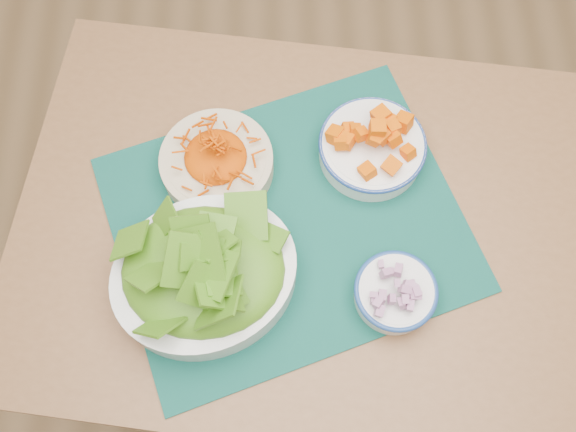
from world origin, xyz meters
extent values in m
cube|color=brown|center=(0.17, 0.30, 0.73)|extent=(1.16, 0.86, 0.04)
cylinder|color=brown|center=(-0.34, 0.08, 0.35)|extent=(0.06, 0.06, 0.71)
cylinder|color=brown|center=(-0.25, 0.66, 0.35)|extent=(0.06, 0.06, 0.71)
cylinder|color=brown|center=(0.68, 0.52, 0.35)|extent=(0.06, 0.06, 0.71)
cube|color=#06302A|center=(0.10, 0.31, 0.75)|extent=(0.67, 0.61, 0.00)
cylinder|color=beige|center=(-0.02, 0.41, 0.78)|extent=(0.24, 0.24, 0.04)
ellipsoid|color=#D34B00|center=(-0.02, 0.41, 0.81)|extent=(0.17, 0.17, 0.03)
cylinder|color=white|center=(0.24, 0.43, 0.78)|extent=(0.21, 0.21, 0.04)
torus|color=navy|center=(0.24, 0.43, 0.79)|extent=(0.18, 0.18, 0.01)
ellipsoid|color=#E96100|center=(0.24, 0.43, 0.82)|extent=(0.15, 0.15, 0.04)
ellipsoid|color=#2B630C|center=(-0.03, 0.21, 0.85)|extent=(0.25, 0.21, 0.08)
cylinder|color=silver|center=(0.26, 0.18, 0.78)|extent=(0.14, 0.14, 0.04)
torus|color=navy|center=(0.26, 0.18, 0.79)|extent=(0.13, 0.13, 0.01)
ellipsoid|color=#751B54|center=(0.26, 0.18, 0.81)|extent=(0.11, 0.11, 0.02)
camera|label=1|loc=(0.09, -0.07, 1.74)|focal=40.00mm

